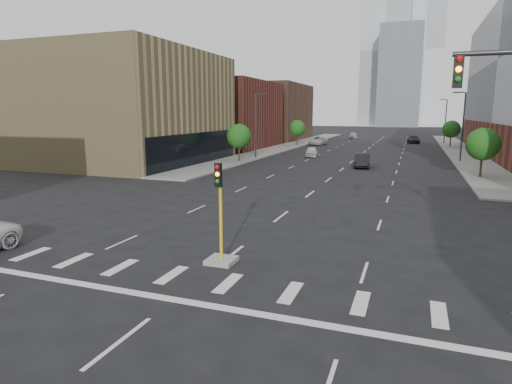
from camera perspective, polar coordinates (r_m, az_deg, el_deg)
The scene contains 22 objects.
ground at distance 12.28m, azimuth -23.94°, elevation -22.23°, with size 400.00×400.00×0.00m, color black.
sidewalk_left_far at distance 84.51m, azimuth 4.65°, elevation 6.21°, with size 5.00×92.00×0.15m, color gray.
sidewalk_right_far at distance 81.79m, azimuth 25.42°, elevation 5.08°, with size 5.00×92.00×0.15m, color gray.
building_left_mid at distance 58.79m, azimuth -16.74°, elevation 10.66°, with size 20.00×24.00×14.00m, color tan.
building_left_far_a at distance 81.16m, azimuth -5.52°, elevation 10.20°, with size 20.00×22.00×12.00m, color brown.
building_left_far_b at distance 105.21m, azimuth 0.71°, elevation 10.60°, with size 20.00×24.00×13.00m, color brown.
tower_left at distance 229.51m, azimuth 16.90°, elevation 17.29°, with size 22.00×22.00×70.00m, color #B2B7BC.
tower_right at distance 269.30m, azimuth 21.50°, elevation 17.03°, with size 20.00×20.00×80.00m, color #B2B7BC.
tower_mid at distance 207.91m, azimuth 18.62°, elevation 14.33°, with size 18.00×18.00×44.00m, color slate.
median_traffic_signal at distance 18.67m, azimuth -4.71°, elevation -6.59°, with size 1.20×1.20×4.40m.
streetlight_right_a at distance 62.49m, azimuth 25.81°, elevation 8.20°, with size 1.60×0.22×9.07m.
streetlight_right_b at distance 97.38m, azimuth 23.91°, elevation 8.83°, with size 1.60×0.22×9.07m.
streetlight_left at distance 60.94m, azimuth 0.03°, elevation 9.21°, with size 1.60×0.22×9.07m.
tree_left_near at distance 56.56m, azimuth -2.29°, elevation 7.46°, with size 3.20×3.20×4.85m.
tree_left_far at distance 85.03m, azimuth 5.52°, elevation 8.46°, with size 3.20×3.20×4.85m.
tree_right_near at distance 47.73m, azimuth 28.02°, elevation 5.65°, with size 3.20×3.20×4.85m.
tree_right_far at distance 87.49m, azimuth 24.60°, elevation 7.62°, with size 3.20×3.20×4.85m.
car_near_left at distance 63.95m, azimuth 7.45°, elevation 5.35°, with size 1.74×4.31×1.47m, color silver.
car_mid_right at distance 52.59m, azimuth 13.96°, elevation 4.10°, with size 1.73×4.96×1.63m, color black.
car_far_left at distance 87.81m, azimuth 8.31°, elevation 6.80°, with size 2.80×6.08×1.69m, color #BEBEBE.
car_deep_right at distance 97.22m, azimuth 20.25°, elevation 6.60°, with size 2.26×5.56×1.61m, color black.
car_distant at distance 110.23m, azimuth 12.83°, elevation 7.37°, with size 1.89×4.70×1.60m, color #B4B4B9.
Camera 1 is at (7.56, -7.20, 6.48)m, focal length 30.00 mm.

